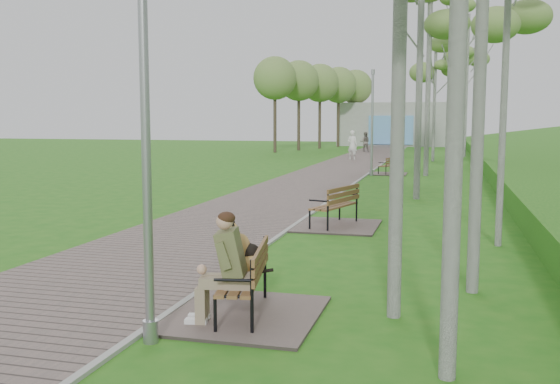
{
  "coord_description": "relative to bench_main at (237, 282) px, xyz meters",
  "views": [
    {
      "loc": [
        3.36,
        -9.04,
        2.49
      ],
      "look_at": [
        0.37,
        2.21,
        1.12
      ],
      "focal_mm": 40.0,
      "sensor_mm": 36.0,
      "label": 1
    }
  ],
  "objects": [
    {
      "name": "ground",
      "position": [
        -0.87,
        1.79,
        -0.45
      ],
      "size": [
        120.0,
        120.0,
        0.0
      ],
      "primitive_type": "plane",
      "color": "#256917",
      "rests_on": "ground"
    },
    {
      "name": "walkway",
      "position": [
        -2.62,
        23.29,
        -0.43
      ],
      "size": [
        3.5,
        67.0,
        0.04
      ],
      "primitive_type": "cube",
      "color": "#665853",
      "rests_on": "ground"
    },
    {
      "name": "kerb",
      "position": [
        -0.87,
        23.29,
        -0.43
      ],
      "size": [
        0.1,
        67.0,
        0.05
      ],
      "primitive_type": "cube",
      "color": "#999993",
      "rests_on": "ground"
    },
    {
      "name": "building_north",
      "position": [
        -2.37,
        52.76,
        1.54
      ],
      "size": [
        10.0,
        5.2,
        4.0
      ],
      "color": "#9E9E99",
      "rests_on": "ground"
    },
    {
      "name": "bench_main",
      "position": [
        0.0,
        0.0,
        0.0
      ],
      "size": [
        1.84,
        2.04,
        1.6
      ],
      "color": "#665853",
      "rests_on": "ground"
    },
    {
      "name": "bench_second",
      "position": [
        0.03,
        6.9,
        -0.23
      ],
      "size": [
        1.94,
        2.16,
        1.19
      ],
      "color": "#665853",
      "rests_on": "ground"
    },
    {
      "name": "bench_third",
      "position": [
        0.0,
        21.21,
        -0.28
      ],
      "size": [
        1.57,
        1.74,
        0.96
      ],
      "color": "#665853",
      "rests_on": "ground"
    },
    {
      "name": "lamp_post_near",
      "position": [
        -0.64,
        -1.11,
        1.62
      ],
      "size": [
        0.17,
        0.17,
        4.43
      ],
      "color": "gray",
      "rests_on": "ground"
    },
    {
      "name": "lamp_post_second",
      "position": [
        -0.66,
        20.35,
        1.72
      ],
      "size": [
        0.18,
        0.18,
        4.64
      ],
      "color": "gray",
      "rests_on": "ground"
    },
    {
      "name": "lamp_post_third",
      "position": [
        -0.47,
        36.26,
        2.32
      ],
      "size": [
        0.23,
        0.23,
        5.93
      ],
      "color": "gray",
      "rests_on": "ground"
    },
    {
      "name": "pedestrian_near",
      "position": [
        -3.01,
        30.67,
        0.45
      ],
      "size": [
        0.78,
        0.66,
        1.81
      ],
      "primitive_type": "imported",
      "rotation": [
        0.0,
        0.0,
        2.74
      ],
      "color": "silver",
      "rests_on": "ground"
    },
    {
      "name": "pedestrian_far",
      "position": [
        -3.39,
        39.8,
        0.32
      ],
      "size": [
        0.8,
        0.66,
        1.53
      ],
      "primitive_type": "imported",
      "rotation": [
        0.0,
        0.0,
        3.25
      ],
      "color": "gray",
      "rests_on": "ground"
    },
    {
      "name": "birch_far_a",
      "position": [
        2.69,
        27.66,
        6.69
      ],
      "size": [
        2.61,
        2.61,
        9.09
      ],
      "color": "silver",
      "rests_on": "ground"
    },
    {
      "name": "birch_far_b",
      "position": [
        1.78,
        30.65,
        5.14
      ],
      "size": [
        2.34,
        2.34,
        7.11
      ],
      "color": "silver",
      "rests_on": "ground"
    },
    {
      "name": "birch_far_c",
      "position": [
        3.71,
        35.78,
        7.11
      ],
      "size": [
        2.51,
        2.51,
        9.63
      ],
      "color": "silver",
      "rests_on": "ground"
    },
    {
      "name": "birch_distant_b",
      "position": [
        3.86,
        51.11,
        6.89
      ],
      "size": [
        2.88,
        2.88,
        9.35
      ],
      "color": "silver",
      "rests_on": "ground"
    }
  ]
}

